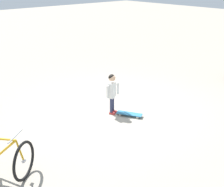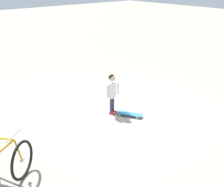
% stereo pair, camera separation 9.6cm
% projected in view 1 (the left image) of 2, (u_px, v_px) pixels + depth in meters
% --- Properties ---
extents(ground_plane, '(50.00, 50.00, 0.00)m').
position_uv_depth(ground_plane, '(112.00, 109.00, 7.91)').
color(ground_plane, '#9E9384').
extents(child_person, '(0.41, 0.25, 1.06)m').
position_uv_depth(child_person, '(112.00, 90.00, 7.42)').
color(child_person, '#2D3351').
rests_on(child_person, ground).
extents(skateboard, '(0.48, 0.67, 0.07)m').
position_uv_depth(skateboard, '(129.00, 114.00, 7.49)').
color(skateboard, teal).
rests_on(skateboard, ground).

